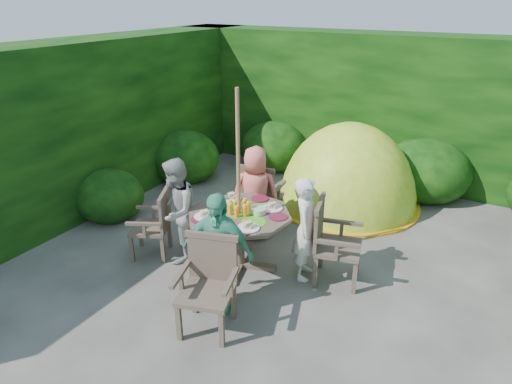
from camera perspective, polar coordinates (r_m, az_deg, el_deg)
The scene contains 13 objects.
ground at distance 5.41m, azimuth 6.44°, elevation -11.59°, with size 60.00×60.00×0.00m, color #42403B.
hedge_enclosure at distance 5.98m, azimuth 12.20°, elevation 5.00°, with size 9.00×9.00×2.50m.
patio_table at distance 5.42m, azimuth -2.07°, elevation -3.73°, with size 1.56×1.56×0.88m.
parasol_pole at distance 5.22m, azimuth -2.19°, elevation 0.99°, with size 0.04×0.04×2.20m, color brown.
garden_chair_right at distance 5.31m, azimuth 9.42°, elevation -6.04°, with size 0.63×0.67×0.95m.
garden_chair_left at distance 5.89m, azimuth -12.49°, elevation -3.84°, with size 0.62×0.65×0.84m.
garden_chair_back at distance 6.44m, azimuth 0.48°, elevation -0.32°, with size 0.62×0.56×0.93m.
garden_chair_front at distance 4.59m, azimuth -5.95°, elevation -11.21°, with size 0.67×0.63×0.92m.
child_right at distance 5.28m, azimuth 6.29°, elevation -4.59°, with size 0.46×0.30×1.25m, color silver.
child_left at distance 5.66m, azimuth -9.94°, elevation -2.37°, with size 0.64×0.50×1.32m, color #9C9E98.
child_back at distance 6.11m, azimuth -0.06°, elevation -0.14°, with size 0.63×0.41×1.29m, color #EA6E60.
child_front at distance 4.73m, azimuth -4.81°, elevation -7.52°, with size 0.78×0.32×1.33m, color #48A885.
dome_tent at distance 7.48m, azimuth 11.15°, elevation -1.39°, with size 2.51×2.51×2.63m.
Camera 1 is at (1.68, -4.10, 3.10)m, focal length 32.00 mm.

